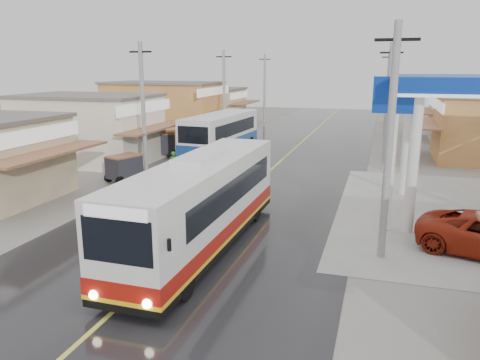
{
  "coord_description": "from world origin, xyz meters",
  "views": [
    {
      "loc": [
        6.71,
        -16.23,
        6.57
      ],
      "look_at": [
        1.35,
        1.42,
        2.08
      ],
      "focal_mm": 35.0,
      "sensor_mm": 36.0,
      "label": 1
    }
  ],
  "objects_px": {
    "tyre_stack": "(116,190)",
    "coach_bus": "(202,203)",
    "cyclist": "(175,172)",
    "tricycle_near": "(124,167)",
    "tricycle_far": "(165,142)",
    "second_bus": "(221,134)"
  },
  "relations": [
    {
      "from": "cyclist",
      "to": "tyre_stack",
      "type": "height_order",
      "value": "cyclist"
    },
    {
      "from": "cyclist",
      "to": "tricycle_near",
      "type": "distance_m",
      "value": 2.98
    },
    {
      "from": "tricycle_near",
      "to": "tricycle_far",
      "type": "relative_size",
      "value": 0.88
    },
    {
      "from": "cyclist",
      "to": "second_bus",
      "type": "bearing_deg",
      "value": 80.54
    },
    {
      "from": "tyre_stack",
      "to": "coach_bus",
      "type": "bearing_deg",
      "value": -38.35
    },
    {
      "from": "tricycle_near",
      "to": "tyre_stack",
      "type": "height_order",
      "value": "tricycle_near"
    },
    {
      "from": "cyclist",
      "to": "tricycle_far",
      "type": "xyz_separation_m",
      "value": [
        -4.04,
        7.12,
        0.46
      ]
    },
    {
      "from": "coach_bus",
      "to": "tyre_stack",
      "type": "height_order",
      "value": "coach_bus"
    },
    {
      "from": "coach_bus",
      "to": "cyclist",
      "type": "bearing_deg",
      "value": 121.15
    },
    {
      "from": "second_bus",
      "to": "tricycle_far",
      "type": "xyz_separation_m",
      "value": [
        -3.93,
        -1.34,
        -0.62
      ]
    },
    {
      "from": "second_bus",
      "to": "tricycle_far",
      "type": "height_order",
      "value": "second_bus"
    },
    {
      "from": "tricycle_far",
      "to": "tyre_stack",
      "type": "distance_m",
      "value": 10.76
    },
    {
      "from": "coach_bus",
      "to": "cyclist",
      "type": "xyz_separation_m",
      "value": [
        -5.27,
        9.03,
        -1.1
      ]
    },
    {
      "from": "cyclist",
      "to": "tyre_stack",
      "type": "xyz_separation_m",
      "value": [
        -1.86,
        -3.39,
        -0.36
      ]
    },
    {
      "from": "tricycle_near",
      "to": "tyre_stack",
      "type": "distance_m",
      "value": 2.83
    },
    {
      "from": "second_bus",
      "to": "coach_bus",
      "type": "bearing_deg",
      "value": -69.26
    },
    {
      "from": "second_bus",
      "to": "cyclist",
      "type": "distance_m",
      "value": 8.53
    },
    {
      "from": "cyclist",
      "to": "tricycle_far",
      "type": "height_order",
      "value": "tricycle_far"
    },
    {
      "from": "tricycle_near",
      "to": "tyre_stack",
      "type": "relative_size",
      "value": 2.54
    },
    {
      "from": "second_bus",
      "to": "cyclist",
      "type": "xyz_separation_m",
      "value": [
        0.11,
        -8.46,
        -1.08
      ]
    },
    {
      "from": "tricycle_far",
      "to": "tyre_stack",
      "type": "relative_size",
      "value": 2.87
    },
    {
      "from": "cyclist",
      "to": "tricycle_near",
      "type": "relative_size",
      "value": 0.77
    }
  ]
}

